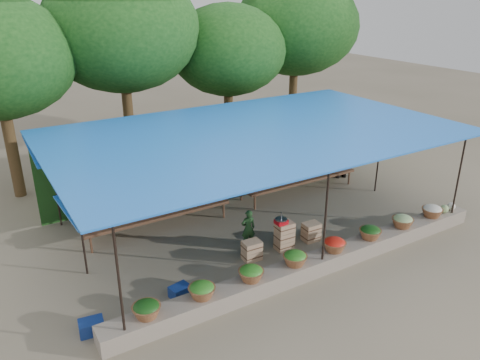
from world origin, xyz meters
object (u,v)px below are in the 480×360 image
weighing_scale (281,221)px  blue_crate_front (92,327)px  vendor_seated (248,229)px  blue_crate_back (180,291)px  crate_counter (283,239)px

weighing_scale → blue_crate_front: (-5.05, -0.66, -0.71)m
vendor_seated → blue_crate_back: 2.70m
weighing_scale → blue_crate_back: bearing=-171.3°
blue_crate_front → blue_crate_back: 2.00m
crate_counter → blue_crate_back: size_ratio=5.42×
vendor_seated → blue_crate_front: 4.63m
blue_crate_front → blue_crate_back: blue_crate_front is taller
weighing_scale → blue_crate_front: weighing_scale is taller
vendor_seated → blue_crate_back: vendor_seated is taller
crate_counter → weighing_scale: (-0.09, -0.00, 0.54)m
blue_crate_front → weighing_scale: bearing=15.6°
crate_counter → vendor_seated: size_ratio=2.25×
blue_crate_back → crate_counter: bearing=-3.5°
crate_counter → blue_crate_back: (-3.15, -0.47, -0.18)m
crate_counter → blue_crate_front: (-5.14, -0.66, -0.17)m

